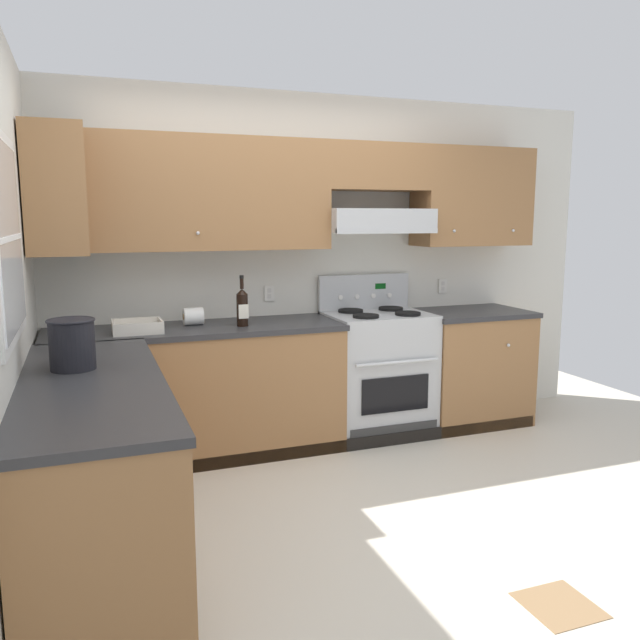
{
  "coord_description": "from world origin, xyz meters",
  "views": [
    {
      "loc": [
        -1.25,
        -3.02,
        1.64
      ],
      "look_at": [
        0.13,
        0.7,
        1.0
      ],
      "focal_mm": 35.68,
      "sensor_mm": 36.0,
      "label": 1
    }
  ],
  "objects": [
    {
      "name": "ground_plane",
      "position": [
        0.0,
        0.0,
        0.0
      ],
      "size": [
        7.04,
        7.04,
        0.0
      ],
      "primitive_type": "plane",
      "color": "beige"
    },
    {
      "name": "floor_accent_tile",
      "position": [
        0.58,
        -1.04,
        0.0
      ],
      "size": [
        0.3,
        0.3,
        0.01
      ],
      "primitive_type": "cube",
      "color": "olive",
      "rests_on": "ground_plane"
    },
    {
      "name": "wall_back",
      "position": [
        0.4,
        1.53,
        1.48
      ],
      "size": [
        4.68,
        0.57,
        2.55
      ],
      "color": "silver",
      "rests_on": "ground_plane"
    },
    {
      "name": "wall_left",
      "position": [
        -1.59,
        0.23,
        1.34
      ],
      "size": [
        0.47,
        4.0,
        2.55
      ],
      "color": "silver",
      "rests_on": "ground_plane"
    },
    {
      "name": "counter_back_run",
      "position": [
        0.11,
        1.24,
        0.45
      ],
      "size": [
        3.6,
        0.65,
        0.91
      ],
      "color": "olive",
      "rests_on": "ground_plane"
    },
    {
      "name": "counter_left_run",
      "position": [
        -1.24,
        -0.0,
        0.45
      ],
      "size": [
        0.63,
        1.91,
        0.91
      ],
      "color": "olive",
      "rests_on": "ground_plane"
    },
    {
      "name": "stove",
      "position": [
        0.81,
        1.25,
        0.48
      ],
      "size": [
        0.76,
        0.62,
        1.2
      ],
      "color": "#B7BABC",
      "rests_on": "ground_plane"
    },
    {
      "name": "wine_bottle",
      "position": [
        -0.26,
        1.17,
        1.05
      ],
      "size": [
        0.08,
        0.08,
        0.35
      ],
      "color": "black",
      "rests_on": "counter_back_run"
    },
    {
      "name": "bowl",
      "position": [
        -0.95,
        1.16,
        0.94
      ],
      "size": [
        0.31,
        0.26,
        0.08
      ],
      "color": "beige",
      "rests_on": "counter_back_run"
    },
    {
      "name": "bucket",
      "position": [
        -1.32,
        0.23,
        1.04
      ],
      "size": [
        0.23,
        0.23,
        0.25
      ],
      "color": "black",
      "rests_on": "counter_left_run"
    },
    {
      "name": "paper_towel_roll",
      "position": [
        -0.56,
        1.33,
        0.97
      ],
      "size": [
        0.13,
        0.12,
        0.12
      ],
      "color": "white",
      "rests_on": "counter_back_run"
    }
  ]
}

